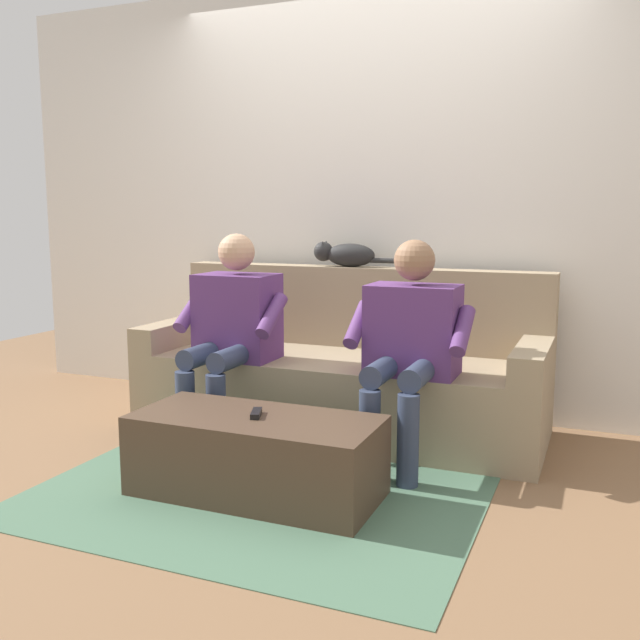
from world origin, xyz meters
TOP-DOWN VIEW (x-y plane):
  - ground_plane at (0.00, 0.60)m, footprint 8.00×8.00m
  - back_wall at (0.00, -0.63)m, footprint 5.08×0.06m
  - couch at (0.00, -0.14)m, footprint 2.25×0.83m
  - coffee_table at (0.00, 0.93)m, footprint 1.07×0.48m
  - person_left_seated at (-0.49, 0.26)m, footprint 0.59×0.58m
  - person_right_seated at (0.49, 0.25)m, footprint 0.57×0.59m
  - cat_on_backrest at (0.10, -0.42)m, footprint 0.53×0.13m
  - remote_black at (0.00, 0.92)m, footprint 0.08×0.13m
  - floor_rug at (0.00, 0.82)m, footprint 1.92×1.64m

SIDE VIEW (x-z plane):
  - ground_plane at x=0.00m, z-range 0.00..0.00m
  - floor_rug at x=0.00m, z-range 0.00..0.01m
  - coffee_table at x=0.00m, z-range 0.00..0.35m
  - couch at x=0.00m, z-range -0.15..0.75m
  - remote_black at x=0.00m, z-range 0.35..0.38m
  - person_left_seated at x=-0.49m, z-range 0.07..1.16m
  - person_right_seated at x=0.49m, z-range 0.07..1.18m
  - cat_on_backrest at x=0.10m, z-range 0.90..1.05m
  - back_wall at x=0.00m, z-range 0.00..2.61m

